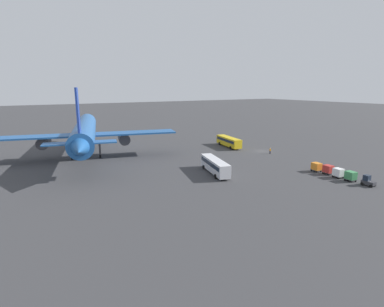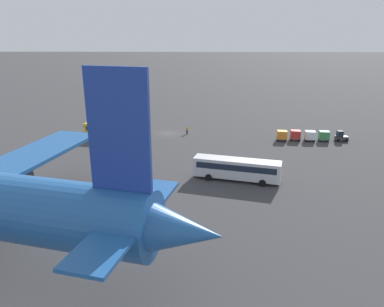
% 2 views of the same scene
% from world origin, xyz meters
% --- Properties ---
extents(ground_plane, '(600.00, 600.00, 0.00)m').
position_xyz_m(ground_plane, '(0.00, 0.00, 0.00)').
color(ground_plane, '#38383A').
extents(airplane, '(56.23, 48.74, 18.99)m').
position_xyz_m(airplane, '(18.93, 47.40, 7.14)').
color(airplane, '#1E5193').
rests_on(airplane, ground).
extents(shuttle_bus_near, '(12.69, 4.70, 3.14)m').
position_xyz_m(shuttle_bus_near, '(10.52, 4.42, 1.89)').
color(shuttle_bus_near, gold).
rests_on(shuttle_bus_near, ground).
extents(shuttle_bus_far, '(12.94, 5.70, 3.24)m').
position_xyz_m(shuttle_bus_far, '(-12.14, 25.99, 1.94)').
color(shuttle_bus_far, silver).
rests_on(shuttle_bus_far, ground).
extents(baggage_tug, '(2.42, 1.66, 2.10)m').
position_xyz_m(baggage_tug, '(-34.86, 5.12, 0.94)').
color(baggage_tug, '#333338').
rests_on(baggage_tug, ground).
extents(worker_person, '(0.38, 0.38, 1.74)m').
position_xyz_m(worker_person, '(-3.95, 0.44, 0.87)').
color(worker_person, '#1E1E2D').
rests_on(worker_person, ground).
extents(cargo_cart_green, '(2.19, 1.91, 2.06)m').
position_xyz_m(cargo_cart_green, '(-31.41, 5.32, 1.19)').
color(cargo_cart_green, '#38383D').
rests_on(cargo_cart_green, ground).
extents(cargo_cart_white, '(2.19, 1.91, 2.06)m').
position_xyz_m(cargo_cart_white, '(-28.65, 5.31, 1.19)').
color(cargo_cart_white, '#38383D').
rests_on(cargo_cart_white, ground).
extents(cargo_cart_red, '(2.19, 1.91, 2.06)m').
position_xyz_m(cargo_cart_red, '(-25.88, 4.82, 1.19)').
color(cargo_cart_red, '#38383D').
rests_on(cargo_cart_red, ground).
extents(cargo_cart_orange, '(2.19, 1.91, 2.06)m').
position_xyz_m(cargo_cart_orange, '(-23.11, 5.17, 1.19)').
color(cargo_cart_orange, '#38383D').
rests_on(cargo_cart_orange, ground).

